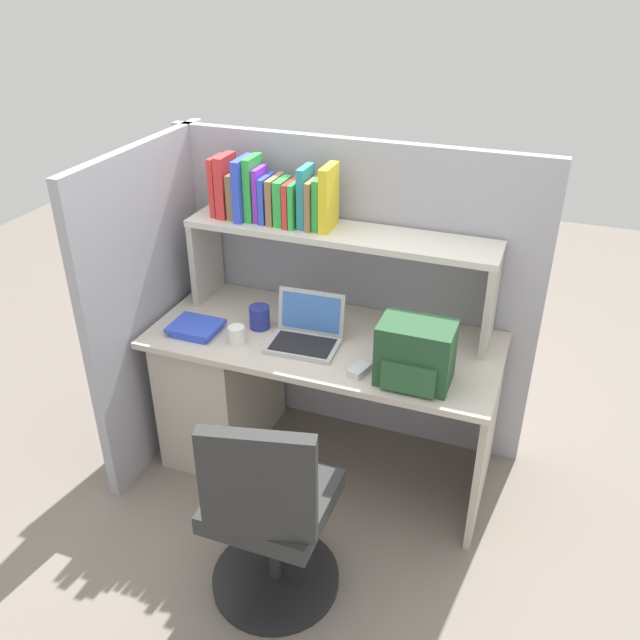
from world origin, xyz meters
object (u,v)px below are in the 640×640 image
object	(u,v)px
laptop	(306,333)
backpack	(415,354)
computer_mouse	(359,370)
snack_canister	(260,317)
paper_cup	(237,335)
office_chair	(270,522)

from	to	relation	value
laptop	backpack	world-z (taller)	backpack
computer_mouse	snack_canister	size ratio (longest dim) A/B	0.96
backpack	paper_cup	size ratio (longest dim) A/B	3.75
laptop	office_chair	xyz separation A→B (m)	(0.15, -0.75, -0.39)
backpack	computer_mouse	size ratio (longest dim) A/B	2.88
snack_canister	office_chair	bearing A→B (deg)	-63.53
laptop	snack_canister	bearing A→B (deg)	168.43
backpack	office_chair	size ratio (longest dim) A/B	0.32
paper_cup	computer_mouse	bearing A→B (deg)	-4.36
laptop	backpack	xyz separation A→B (m)	(0.52, -0.13, 0.08)
computer_mouse	office_chair	bearing A→B (deg)	-88.46
paper_cup	backpack	bearing A→B (deg)	-1.44
laptop	snack_canister	size ratio (longest dim) A/B	2.97
laptop	office_chair	distance (m)	0.86
paper_cup	snack_canister	bearing A→B (deg)	76.53
backpack	laptop	bearing A→B (deg)	166.13
office_chair	paper_cup	bearing A→B (deg)	-68.69
computer_mouse	snack_canister	world-z (taller)	snack_canister
paper_cup	snack_canister	world-z (taller)	snack_canister
laptop	computer_mouse	distance (m)	0.34
computer_mouse	snack_canister	distance (m)	0.59
snack_canister	office_chair	size ratio (longest dim) A/B	0.12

